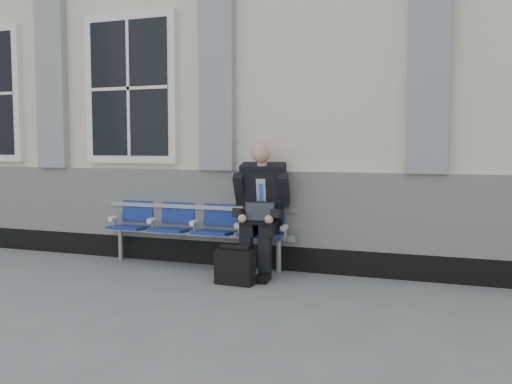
% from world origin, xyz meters
% --- Properties ---
extents(ground, '(70.00, 70.00, 0.00)m').
position_xyz_m(ground, '(0.00, 0.00, 0.00)').
color(ground, slate).
rests_on(ground, ground).
extents(station_building, '(14.40, 4.40, 4.49)m').
position_xyz_m(station_building, '(-0.02, 3.47, 2.22)').
color(station_building, beige).
rests_on(station_building, ground).
extents(bench, '(2.60, 0.47, 0.91)m').
position_xyz_m(bench, '(1.35, 1.32, 0.55)').
color(bench, '#9EA0A3').
rests_on(bench, ground).
extents(businessman, '(0.67, 0.90, 1.53)m').
position_xyz_m(businessman, '(2.27, 1.18, 0.82)').
color(businessman, black).
rests_on(businessman, ground).
extents(briefcase, '(0.43, 0.20, 0.43)m').
position_xyz_m(briefcase, '(2.19, 0.59, 0.20)').
color(briefcase, black).
rests_on(briefcase, ground).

